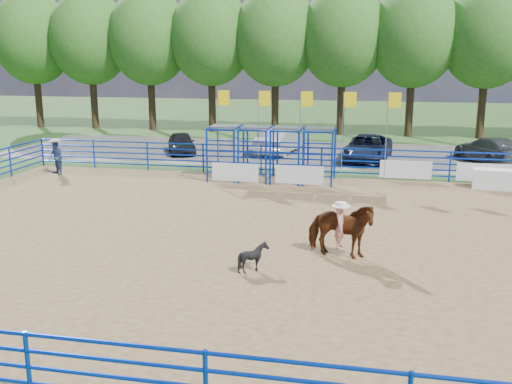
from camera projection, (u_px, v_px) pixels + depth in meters
The scene contains 14 objects.
ground at pixel (293, 240), 18.42m from camera, with size 120.00×120.00×0.00m, color #315421.
arena_dirt at pixel (293, 240), 18.42m from camera, with size 30.00×20.00×0.02m, color olive.
gravel_strip at pixel (331, 154), 34.63m from camera, with size 40.00×10.00×0.01m, color gray.
announcer_table at pixel (492, 179), 25.37m from camera, with size 1.67×0.78×0.89m, color white.
horse_and_rider at pixel (340, 228), 16.61m from camera, with size 2.13×1.21×2.31m.
calf at pixel (253, 257), 15.61m from camera, with size 0.66×0.75×0.82m, color black.
spectator_cowboy at pixel (56, 157), 28.37m from camera, with size 1.05×1.00×1.77m.
car_a at pixel (182, 143), 34.71m from camera, with size 1.50×3.73×1.27m, color black.
car_b at pixel (279, 140), 34.61m from camera, with size 1.70×4.89×1.61m, color #909398.
car_c at pixel (367, 148), 32.22m from camera, with size 2.39×5.19×1.44m, color #161D37.
car_d at pixel (491, 150), 31.40m from camera, with size 2.06×5.08×1.47m, color #535356.
perimeter_fence at pixel (294, 218), 18.25m from camera, with size 30.10×20.10×1.50m.
chute_assembly at pixel (279, 155), 26.92m from camera, with size 19.32×2.41×4.20m.
treeline at pixel (343, 32), 41.46m from camera, with size 56.40×6.40×11.24m.
Camera 1 is at (2.29, -17.45, 5.79)m, focal length 40.00 mm.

